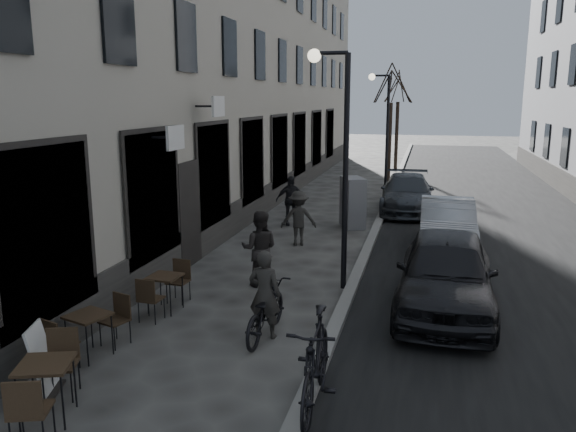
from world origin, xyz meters
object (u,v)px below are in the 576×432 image
at_px(pedestrian_near, 260,249).
at_px(pedestrian_far, 290,200).
at_px(car_near, 446,272).
at_px(car_far, 407,193).
at_px(sign_board, 44,365).
at_px(bicycle, 265,311).
at_px(car_mid, 447,224).
at_px(utility_cabinet, 353,202).
at_px(pedestrian_mid, 299,218).
at_px(moped, 316,362).
at_px(streetlamp_near, 338,144).
at_px(tree_near, 391,86).
at_px(bistro_set_b, 89,331).
at_px(tree_far, 398,88).
at_px(bistro_set_c, 165,289).
at_px(streetlamp_far, 383,121).
at_px(bistro_set_a, 47,385).

relative_size(pedestrian_near, pedestrian_far, 1.04).
relative_size(car_near, car_far, 0.98).
distance_m(sign_board, bicycle, 3.59).
relative_size(bicycle, car_far, 0.39).
bearing_deg(sign_board, pedestrian_far, 68.21).
relative_size(pedestrian_far, car_mid, 0.39).
distance_m(utility_cabinet, pedestrian_far, 2.03).
relative_size(bicycle, pedestrian_mid, 1.17).
height_order(pedestrian_near, moped, pedestrian_near).
xyz_separation_m(car_near, car_mid, (0.16, 4.83, -0.09)).
relative_size(streetlamp_near, tree_near, 0.89).
height_order(pedestrian_far, car_near, pedestrian_far).
height_order(streetlamp_near, bicycle, streetlamp_near).
bearing_deg(car_near, pedestrian_far, 127.55).
bearing_deg(utility_cabinet, car_near, -92.56).
height_order(bistro_set_b, moped, moped).
bearing_deg(sign_board, bicycle, 28.08).
distance_m(tree_far, bistro_set_c, 23.78).
bearing_deg(sign_board, pedestrian_near, 54.97).
bearing_deg(sign_board, car_near, 22.17).
relative_size(pedestrian_mid, car_far, 0.34).
relative_size(bistro_set_b, bistro_set_c, 1.03).
height_order(bistro_set_b, bicycle, bicycle).
xyz_separation_m(tree_far, pedestrian_near, (-1.73, -21.29, -3.81)).
bearing_deg(streetlamp_far, streetlamp_near, -90.00).
distance_m(streetlamp_far, utility_cabinet, 6.43).
relative_size(tree_far, bicycle, 3.13).
relative_size(bistro_set_a, sign_board, 1.65).
bearing_deg(tree_far, car_mid, -82.03).
xyz_separation_m(streetlamp_near, bistro_set_a, (-2.78, -6.06, -2.68)).
bearing_deg(car_mid, pedestrian_near, -134.01).
xyz_separation_m(sign_board, moped, (3.81, 0.53, 0.25)).
height_order(sign_board, car_near, car_near).
height_order(sign_board, car_mid, car_mid).
distance_m(pedestrian_near, car_mid, 5.95).
bearing_deg(bicycle, bistro_set_a, 60.60).
bearing_deg(streetlamp_far, tree_far, 89.54).
distance_m(pedestrian_mid, moped, 8.57).
distance_m(streetlamp_far, bistro_set_b, 16.88).
distance_m(tree_far, car_near, 22.28).
bearing_deg(bistro_set_b, utility_cabinet, 91.89).
xyz_separation_m(bistro_set_c, car_near, (5.31, 1.37, 0.33)).
xyz_separation_m(streetlamp_near, utility_cabinet, (-0.43, 6.03, -2.35)).
bearing_deg(bistro_set_a, pedestrian_near, 59.81).
relative_size(sign_board, pedestrian_mid, 0.64).
relative_size(tree_far, pedestrian_near, 3.36).
bearing_deg(sign_board, tree_far, 65.22).
distance_m(bistro_set_b, car_near, 6.61).
distance_m(sign_board, pedestrian_mid, 9.00).
bearing_deg(car_far, bistro_set_a, -106.93).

